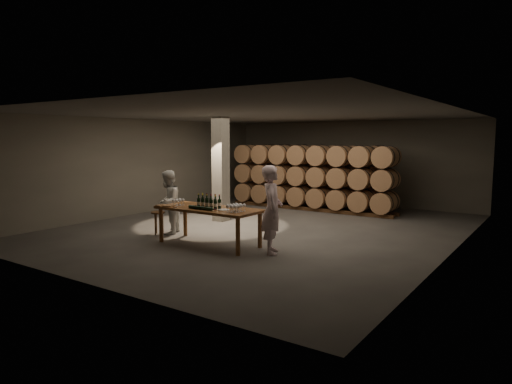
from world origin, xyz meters
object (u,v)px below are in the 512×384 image
Objects in this scene: stool at (158,216)px; notebook_near at (169,206)px; tasting_table at (209,212)px; person_man at (272,210)px; bottle_cluster at (209,203)px; person_woman at (168,202)px; plate at (224,210)px.

notebook_near is at bearing -30.21° from stool.
person_man reaches higher than tasting_table.
bottle_cluster is 1.81m from person_woman.
tasting_table is at bearing 134.33° from bottle_cluster.
bottle_cluster reaches higher than tasting_table.
bottle_cluster is (0.03, -0.03, 0.22)m from tasting_table.
person_man is at bearing 1.60° from notebook_near.
bottle_cluster is 1.67m from person_man.
tasting_table is 1.01m from notebook_near.
plate is at bearing -6.97° from bottle_cluster.
bottle_cluster is 2.21× the size of plate.
tasting_table is 1.52× the size of person_woman.
bottle_cluster reaches higher than plate.
tasting_table is 0.55m from plate.
bottle_cluster reaches higher than notebook_near.
plate is 1.19m from person_man.
person_woman is at bearing 55.23° from person_man.
notebook_near reaches higher than stool.
plate is 0.14× the size of person_man.
notebook_near is at bearing 71.18° from person_man.
person_woman is (0.18, 0.21, 0.35)m from stool.
stool is (-0.99, 0.58, -0.42)m from notebook_near.
notebook_near is at bearing -157.82° from bottle_cluster.
bottle_cluster is 0.31× the size of person_man.
bottle_cluster is at bearing 11.39° from notebook_near.
stool is 0.31× the size of person_man.
notebook_near is at bearing -155.33° from tasting_table.
person_man is at bearing 12.00° from plate.
plate is 1.21× the size of notebook_near.
person_man reaches higher than stool.
tasting_table is 0.23m from bottle_cluster.
plate is at bearing -5.91° from stool.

